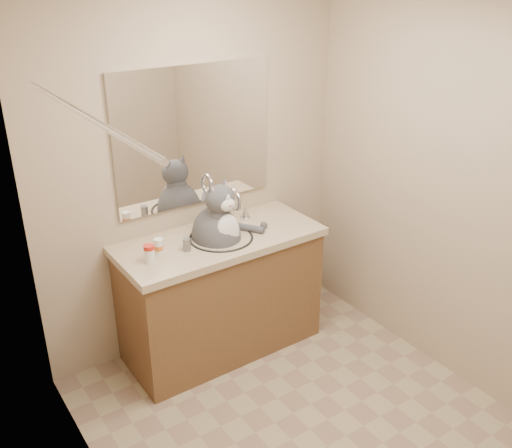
{
  "coord_description": "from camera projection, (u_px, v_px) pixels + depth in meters",
  "views": [
    {
      "loc": [
        -1.67,
        -1.88,
        2.46
      ],
      "look_at": [
        0.07,
        0.65,
        1.04
      ],
      "focal_mm": 40.0,
      "sensor_mm": 36.0,
      "label": 1
    }
  ],
  "objects": [
    {
      "name": "vanity",
      "position": [
        221.0,
        291.0,
        3.83
      ],
      "size": [
        1.34,
        0.59,
        1.12
      ],
      "color": "brown",
      "rests_on": "ground"
    },
    {
      "name": "pill_bottle_orange",
      "position": [
        159.0,
        246.0,
        3.44
      ],
      "size": [
        0.07,
        0.07,
        0.1
      ],
      "rotation": [
        0.0,
        0.0,
        -0.38
      ],
      "color": "white",
      "rests_on": "vanity"
    },
    {
      "name": "pill_bottle_redcap",
      "position": [
        149.0,
        254.0,
        3.33
      ],
      "size": [
        0.07,
        0.07,
        0.11
      ],
      "rotation": [
        0.0,
        0.0,
        0.14
      ],
      "color": "white",
      "rests_on": "vanity"
    },
    {
      "name": "cat",
      "position": [
        218.0,
        232.0,
        3.63
      ],
      "size": [
        0.48,
        0.38,
        0.62
      ],
      "rotation": [
        0.0,
        0.0,
        0.15
      ],
      "color": "#4C4C51",
      "rests_on": "vanity"
    },
    {
      "name": "mirror",
      "position": [
        195.0,
        137.0,
        3.61
      ],
      "size": [
        1.1,
        0.02,
        0.9
      ],
      "primitive_type": "cube",
      "color": "white",
      "rests_on": "room"
    },
    {
      "name": "room",
      "position": [
        319.0,
        244.0,
        2.79
      ],
      "size": [
        2.22,
        2.52,
        2.42
      ],
      "color": "#9B8B6B",
      "rests_on": "ground"
    },
    {
      "name": "shower_curtain",
      "position": [
        111.0,
        334.0,
        2.4
      ],
      "size": [
        0.02,
        1.3,
        1.93
      ],
      "color": "beige",
      "rests_on": "ground"
    },
    {
      "name": "grey_canister",
      "position": [
        187.0,
        245.0,
        3.47
      ],
      "size": [
        0.07,
        0.07,
        0.08
      ],
      "rotation": [
        0.0,
        0.0,
        0.43
      ],
      "color": "slate",
      "rests_on": "vanity"
    }
  ]
}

